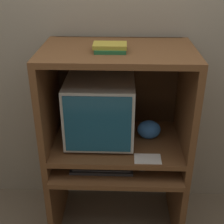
% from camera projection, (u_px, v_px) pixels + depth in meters
% --- Properties ---
extents(wall_back, '(6.00, 0.06, 2.60)m').
position_uv_depth(wall_back, '(118.00, 47.00, 2.20)').
color(wall_back, gray).
rests_on(wall_back, ground_plane).
extents(desk_base, '(0.94, 0.62, 0.61)m').
position_uv_depth(desk_base, '(116.00, 184.00, 2.27)').
color(desk_base, brown).
rests_on(desk_base, ground_plane).
extents(desk_monitor_shelf, '(0.94, 0.58, 0.13)m').
position_uv_depth(desk_monitor_shelf, '(117.00, 143.00, 2.16)').
color(desk_monitor_shelf, brown).
rests_on(desk_monitor_shelf, desk_base).
extents(hutch_upper, '(0.94, 0.58, 0.64)m').
position_uv_depth(hutch_upper, '(118.00, 81.00, 1.99)').
color(hutch_upper, brown).
rests_on(hutch_upper, desk_monitor_shelf).
extents(crt_monitor, '(0.44, 0.45, 0.43)m').
position_uv_depth(crt_monitor, '(100.00, 109.00, 2.07)').
color(crt_monitor, beige).
rests_on(crt_monitor, desk_monitor_shelf).
extents(keyboard, '(0.41, 0.16, 0.03)m').
position_uv_depth(keyboard, '(102.00, 167.00, 2.07)').
color(keyboard, '#2D2D30').
rests_on(keyboard, desk_base).
extents(mouse, '(0.07, 0.04, 0.03)m').
position_uv_depth(mouse, '(142.00, 169.00, 2.05)').
color(mouse, '#28282B').
rests_on(mouse, desk_base).
extents(snack_bag, '(0.16, 0.12, 0.13)m').
position_uv_depth(snack_bag, '(149.00, 130.00, 2.14)').
color(snack_bag, '#336BB7').
rests_on(snack_bag, desk_monitor_shelf).
extents(book_stack, '(0.19, 0.15, 0.04)m').
position_uv_depth(book_stack, '(110.00, 47.00, 1.79)').
color(book_stack, '#236638').
rests_on(book_stack, hutch_upper).
extents(paper_card, '(0.17, 0.11, 0.00)m').
position_uv_depth(paper_card, '(148.00, 159.00, 1.95)').
color(paper_card, white).
rests_on(paper_card, desk_monitor_shelf).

